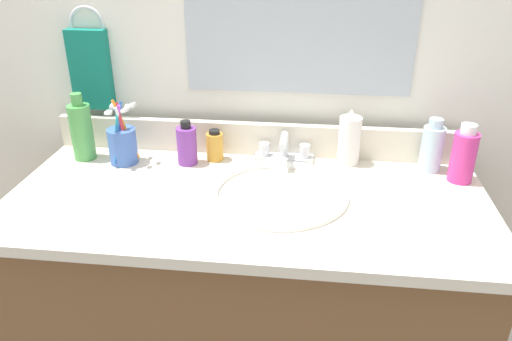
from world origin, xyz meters
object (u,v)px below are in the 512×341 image
at_px(bottle_oil_amber, 215,146).
at_px(bottle_cream_purple, 187,145).
at_px(bottle_lotion_white, 349,139).
at_px(bottle_gel_clear, 432,147).
at_px(hand_towel, 91,70).
at_px(bottle_soap_pink, 464,156).
at_px(faucet, 284,151).
at_px(cup_blue_plastic, 123,144).
at_px(bottle_toner_green, 82,131).

bearing_deg(bottle_oil_amber, bottle_cream_purple, -154.88).
relative_size(bottle_lotion_white, bottle_gel_clear, 1.08).
relative_size(hand_towel, bottle_soap_pink, 1.46).
relative_size(faucet, bottle_cream_purple, 1.31).
height_order(bottle_gel_clear, bottle_soap_pink, bottle_soap_pink).
bearing_deg(bottle_lotion_white, cup_blue_plastic, -173.36).
bearing_deg(bottle_oil_amber, bottle_gel_clear, 0.40).
bearing_deg(bottle_soap_pink, hand_towel, 172.64).
bearing_deg(cup_blue_plastic, hand_towel, 133.42).
distance_m(hand_towel, cup_blue_plastic, 0.24).
height_order(bottle_soap_pink, cup_blue_plastic, cup_blue_plastic).
bearing_deg(faucet, hand_towel, 173.37).
height_order(faucet, bottle_gel_clear, bottle_gel_clear).
xyz_separation_m(bottle_lotion_white, bottle_soap_pink, (0.28, -0.07, 0.00)).
bearing_deg(bottle_oil_amber, bottle_soap_pink, -4.65).
xyz_separation_m(bottle_gel_clear, bottle_oil_amber, (-0.57, -0.00, -0.02)).
bearing_deg(bottle_gel_clear, hand_towel, 175.53).
xyz_separation_m(hand_towel, cup_blue_plastic, (0.12, -0.12, -0.17)).
bearing_deg(bottle_soap_pink, bottle_gel_clear, 139.15).
bearing_deg(hand_towel, bottle_oil_amber, -12.07).
bearing_deg(faucet, bottle_soap_pink, -8.24).
height_order(hand_towel, bottle_oil_amber, hand_towel).
bearing_deg(faucet, bottle_gel_clear, -1.37).
height_order(bottle_gel_clear, bottle_oil_amber, bottle_gel_clear).
distance_m(bottle_cream_purple, bottle_toner_green, 0.29).
distance_m(faucet, cup_blue_plastic, 0.43).
xyz_separation_m(hand_towel, bottle_cream_purple, (0.29, -0.11, -0.17)).
xyz_separation_m(bottle_lotion_white, bottle_toner_green, (-0.72, -0.05, 0.01)).
distance_m(bottle_cream_purple, bottle_lotion_white, 0.43).
bearing_deg(cup_blue_plastic, bottle_gel_clear, 3.65).
relative_size(faucet, bottle_lotion_white, 1.05).
distance_m(hand_towel, bottle_cream_purple, 0.35).
bearing_deg(bottle_lotion_white, bottle_oil_amber, -176.49).
xyz_separation_m(bottle_lotion_white, bottle_oil_amber, (-0.36, -0.02, -0.03)).
bearing_deg(cup_blue_plastic, faucet, 8.09).
height_order(bottle_toner_green, bottle_oil_amber, bottle_toner_green).
bearing_deg(bottle_cream_purple, bottle_oil_amber, 25.12).
relative_size(hand_towel, cup_blue_plastic, 1.23).
xyz_separation_m(faucet, bottle_lotion_white, (0.17, 0.01, 0.04)).
bearing_deg(faucet, bottle_cream_purple, -169.99).
bearing_deg(bottle_gel_clear, bottle_soap_pink, -40.85).
distance_m(bottle_oil_amber, cup_blue_plastic, 0.25).
relative_size(bottle_cream_purple, bottle_toner_green, 0.66).
bearing_deg(bottle_soap_pink, faucet, 171.76).
distance_m(faucet, bottle_lotion_white, 0.18).
xyz_separation_m(hand_towel, bottle_lotion_white, (0.72, -0.05, -0.15)).
bearing_deg(bottle_cream_purple, cup_blue_plastic, -174.83).
bearing_deg(cup_blue_plastic, bottle_lotion_white, 6.64).
bearing_deg(bottle_cream_purple, bottle_gel_clear, 3.24).
relative_size(bottle_lotion_white, bottle_toner_green, 0.83).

